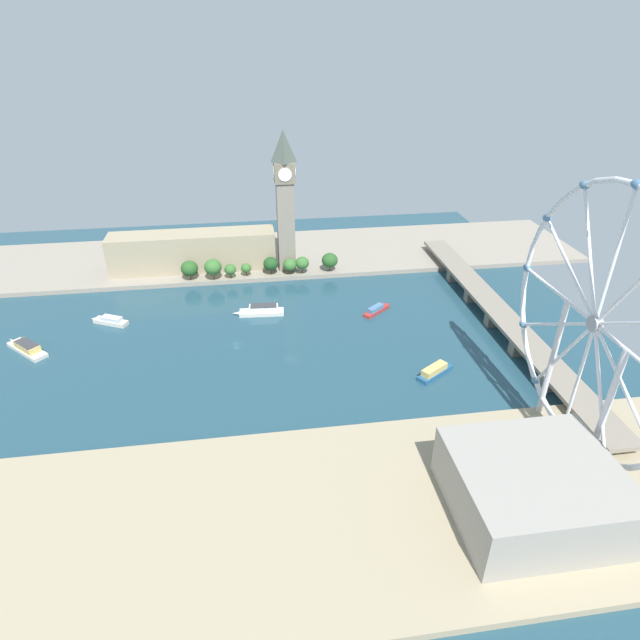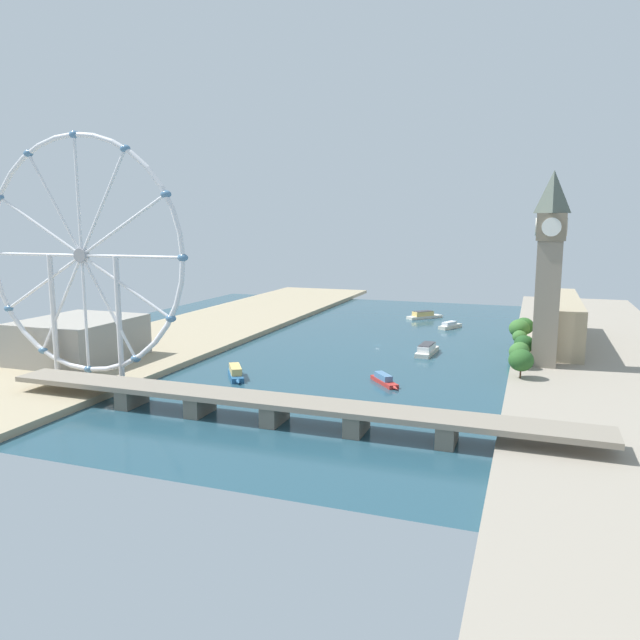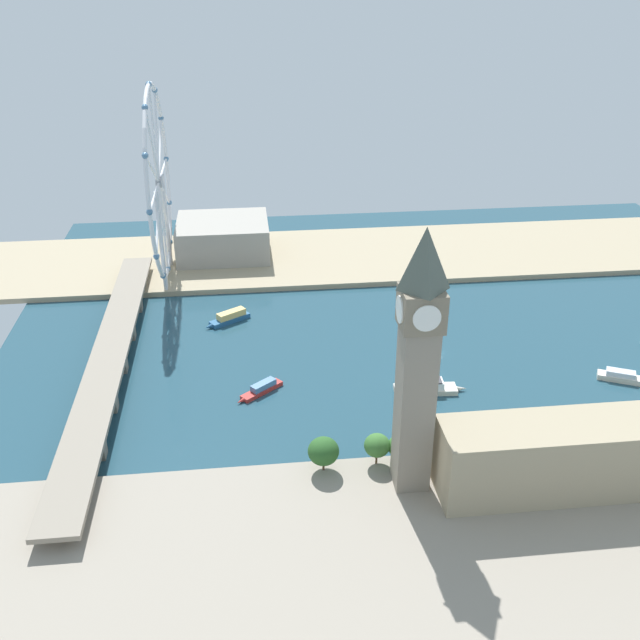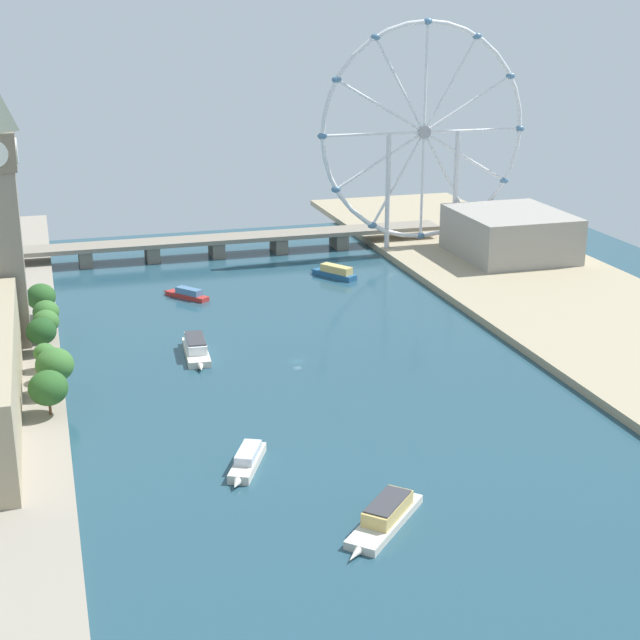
% 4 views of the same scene
% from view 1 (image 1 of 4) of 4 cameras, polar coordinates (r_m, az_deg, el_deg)
% --- Properties ---
extents(ground_plane, '(415.84, 415.84, 0.00)m').
position_cam_1_polar(ground_plane, '(289.71, -9.18, -2.63)').
color(ground_plane, '#234756').
extents(riverbank_left, '(90.00, 520.00, 3.00)m').
position_cam_1_polar(riverbank_left, '(398.86, -9.25, 6.91)').
color(riverbank_left, gray).
rests_on(riverbank_left, ground_plane).
extents(riverbank_right, '(90.00, 520.00, 3.00)m').
position_cam_1_polar(riverbank_right, '(195.14, -9.11, -21.64)').
color(riverbank_right, tan).
rests_on(riverbank_right, ground_plane).
extents(clock_tower, '(14.24, 14.24, 93.97)m').
position_cam_1_polar(clock_tower, '(354.60, -3.87, 13.00)').
color(clock_tower, gray).
rests_on(clock_tower, riverbank_left).
extents(parliament_block, '(22.00, 113.61, 26.28)m').
position_cam_1_polar(parliament_block, '(375.43, -13.78, 7.39)').
color(parliament_block, tan).
rests_on(parliament_block, riverbank_left).
extents(tree_row_embankment, '(14.41, 106.96, 14.67)m').
position_cam_1_polar(tree_row_embankment, '(357.35, -6.98, 6.01)').
color(tree_row_embankment, '#513823').
rests_on(tree_row_embankment, riverbank_left).
extents(ferris_wheel, '(106.31, 3.20, 107.85)m').
position_cam_1_polar(ferris_wheel, '(213.41, 27.98, -0.52)').
color(ferris_wheel, silver).
rests_on(ferris_wheel, riverbank_right).
extents(riverside_hall, '(48.45, 55.09, 21.12)m').
position_cam_1_polar(riverside_hall, '(201.65, 22.44, -16.87)').
color(riverside_hall, gray).
rests_on(riverside_hall, riverbank_right).
extents(river_bridge, '(227.84, 16.07, 9.36)m').
position_cam_1_polar(river_bridge, '(318.61, 19.10, 0.61)').
color(river_bridge, gray).
rests_on(river_bridge, ground_plane).
extents(tour_boat_0, '(14.25, 23.88, 4.78)m').
position_cam_1_polar(tour_boat_0, '(328.62, -22.10, -0.07)').
color(tour_boat_0, beige).
rests_on(tour_boat_0, ground_plane).
extents(tour_boat_1, '(17.16, 23.43, 5.63)m').
position_cam_1_polar(tour_boat_1, '(266.73, 12.59, -5.51)').
color(tour_boat_1, '#235684').
rests_on(tour_boat_1, ground_plane).
extents(tour_boat_2, '(17.65, 20.70, 4.44)m').
position_cam_1_polar(tour_boat_2, '(318.76, 6.25, 1.15)').
color(tour_boat_2, '#B22D28').
rests_on(tour_boat_2, ground_plane).
extents(tour_boat_3, '(26.64, 27.45, 5.75)m').
position_cam_1_polar(tour_boat_3, '(320.07, -29.57, -2.68)').
color(tour_boat_3, beige).
rests_on(tour_boat_3, ground_plane).
extents(tour_boat_4, '(9.46, 31.63, 6.12)m').
position_cam_1_polar(tour_boat_4, '(316.33, -6.42, 1.06)').
color(tour_boat_4, beige).
rests_on(tour_boat_4, ground_plane).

